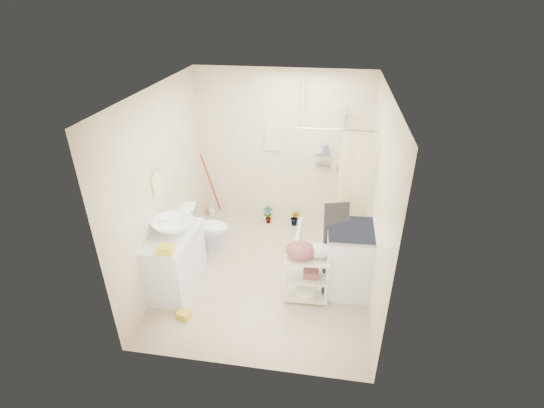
{
  "coord_description": "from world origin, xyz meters",
  "views": [
    {
      "loc": [
        0.77,
        -4.43,
        3.61
      ],
      "look_at": [
        0.04,
        0.25,
        1.02
      ],
      "focal_mm": 26.0,
      "sensor_mm": 36.0,
      "label": 1
    }
  ],
  "objects_px": {
    "vanity": "(175,261)",
    "laundry_rack": "(307,274)",
    "toilet": "(206,228)",
    "washing_machine": "(350,259)"
  },
  "relations": [
    {
      "from": "vanity",
      "to": "toilet",
      "type": "relative_size",
      "value": 1.33
    },
    {
      "from": "vanity",
      "to": "laundry_rack",
      "type": "height_order",
      "value": "vanity"
    },
    {
      "from": "laundry_rack",
      "to": "vanity",
      "type": "bearing_deg",
      "value": 179.5
    },
    {
      "from": "vanity",
      "to": "toilet",
      "type": "height_order",
      "value": "vanity"
    },
    {
      "from": "vanity",
      "to": "laundry_rack",
      "type": "distance_m",
      "value": 1.76
    },
    {
      "from": "vanity",
      "to": "washing_machine",
      "type": "xyz_separation_m",
      "value": [
        2.3,
        0.34,
        0.05
      ]
    },
    {
      "from": "toilet",
      "to": "washing_machine",
      "type": "height_order",
      "value": "washing_machine"
    },
    {
      "from": "toilet",
      "to": "washing_machine",
      "type": "relative_size",
      "value": 0.77
    },
    {
      "from": "vanity",
      "to": "laundry_rack",
      "type": "xyz_separation_m",
      "value": [
        1.76,
        0.06,
        -0.03
      ]
    },
    {
      "from": "toilet",
      "to": "laundry_rack",
      "type": "bearing_deg",
      "value": -119.41
    }
  ]
}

